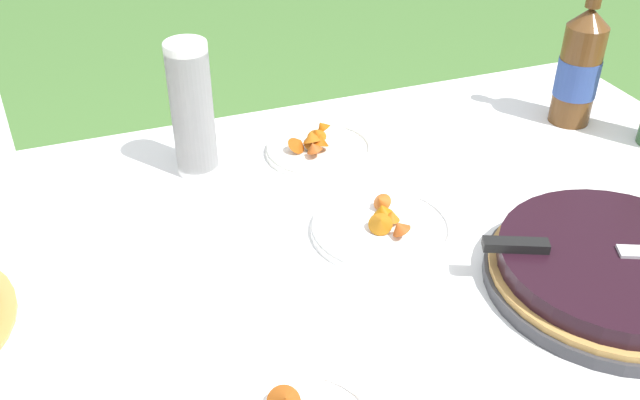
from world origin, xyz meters
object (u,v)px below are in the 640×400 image
at_px(snack_plate_left, 382,226).
at_px(berry_tart, 613,270).
at_px(cup_stack, 192,110).
at_px(serving_knife, 597,249).
at_px(cider_bottle_amber, 580,67).
at_px(snack_plate_far, 318,147).

bearing_deg(snack_plate_left, berry_tart, -42.31).
height_order(cup_stack, snack_plate_left, cup_stack).
bearing_deg(serving_knife, cider_bottle_amber, 80.25).
bearing_deg(snack_plate_left, cup_stack, 129.30).
relative_size(cider_bottle_amber, snack_plate_left, 1.40).
bearing_deg(serving_knife, berry_tart, 0.00).
bearing_deg(snack_plate_far, snack_plate_left, -88.21).
xyz_separation_m(serving_knife, cider_bottle_amber, (0.28, 0.43, 0.05)).
relative_size(cup_stack, snack_plate_far, 1.21).
relative_size(serving_knife, cup_stack, 1.47).
distance_m(snack_plate_left, snack_plate_far, 0.27).
bearing_deg(cup_stack, berry_tart, -46.66).
xyz_separation_m(cider_bottle_amber, snack_plate_far, (-0.51, 0.05, -0.10)).
xyz_separation_m(cider_bottle_amber, snack_plate_left, (-0.50, -0.21, -0.11)).
bearing_deg(cup_stack, serving_knife, -47.64).
height_order(cider_bottle_amber, snack_plate_left, cider_bottle_amber).
height_order(berry_tart, cup_stack, cup_stack).
relative_size(berry_tart, cider_bottle_amber, 1.13).
xyz_separation_m(snack_plate_left, snack_plate_far, (-0.01, 0.27, 0.00)).
bearing_deg(berry_tart, cider_bottle_amber, 59.86).
bearing_deg(snack_plate_left, serving_knife, -44.05).
distance_m(serving_knife, cider_bottle_amber, 0.52).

